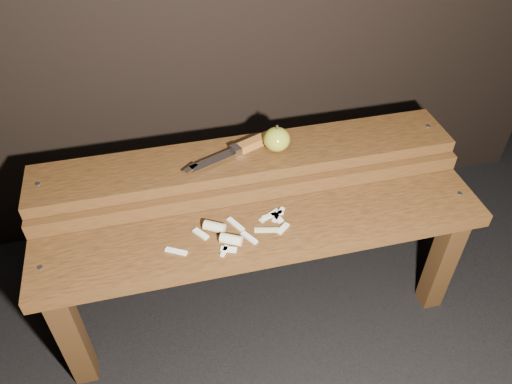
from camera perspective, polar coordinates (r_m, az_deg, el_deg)
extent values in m
plane|color=black|center=(1.65, 0.51, -13.05)|extent=(60.00, 60.00, 0.00)
cube|color=#37200D|center=(1.46, -20.28, -15.25)|extent=(0.06, 0.06, 0.38)
cube|color=#37200D|center=(1.62, 20.46, -7.50)|extent=(0.06, 0.06, 0.38)
cube|color=#482911|center=(1.31, 1.14, -4.75)|extent=(1.20, 0.20, 0.04)
cylinder|color=slate|center=(1.32, -23.43, -7.94)|extent=(0.01, 0.01, 0.00)
cylinder|color=slate|center=(1.51, 22.26, -0.16)|extent=(0.01, 0.01, 0.00)
cube|color=#37200D|center=(1.61, -20.31, -5.62)|extent=(0.06, 0.06, 0.46)
cube|color=#37200D|center=(1.77, 16.14, 0.41)|extent=(0.06, 0.06, 0.46)
cube|color=#482911|center=(1.36, -0.05, -0.18)|extent=(1.20, 0.02, 0.05)
cube|color=#482911|center=(1.42, -1.06, 3.79)|extent=(1.20, 0.18, 0.04)
cylinder|color=slate|center=(1.42, -23.66, 0.83)|extent=(0.01, 0.01, 0.00)
cylinder|color=slate|center=(1.60, 19.07, 7.12)|extent=(0.01, 0.01, 0.00)
ellipsoid|color=olive|center=(1.40, 2.39, 6.04)|extent=(0.08, 0.08, 0.07)
cylinder|color=#382314|center=(1.38, 2.43, 7.39)|extent=(0.01, 0.01, 0.01)
cube|color=brown|center=(1.43, 0.08, 5.76)|extent=(0.12, 0.07, 0.02)
cube|color=silver|center=(1.40, -2.30, 4.75)|extent=(0.03, 0.04, 0.03)
cube|color=silver|center=(1.36, -4.97, 3.60)|extent=(0.13, 0.08, 0.00)
cube|color=silver|center=(1.35, -7.50, 2.71)|extent=(0.04, 0.04, 0.00)
cube|color=beige|center=(1.30, 3.10, -4.16)|extent=(0.04, 0.04, 0.01)
cube|color=beige|center=(1.33, 2.58, -2.59)|extent=(0.05, 0.05, 0.01)
cube|color=beige|center=(1.32, 2.35, -2.86)|extent=(0.03, 0.05, 0.01)
cube|color=beige|center=(1.27, -0.78, -5.23)|extent=(0.04, 0.05, 0.01)
cube|color=beige|center=(1.25, -3.15, -6.56)|extent=(0.04, 0.03, 0.01)
cube|color=beige|center=(1.24, -3.63, -6.74)|extent=(0.03, 0.04, 0.01)
cube|color=beige|center=(1.30, -2.36, -3.70)|extent=(0.04, 0.06, 0.01)
cube|color=beige|center=(1.33, 1.90, -2.65)|extent=(0.06, 0.02, 0.01)
cube|color=beige|center=(1.29, -6.34, -4.77)|extent=(0.04, 0.05, 0.01)
cube|color=beige|center=(1.26, -9.11, -6.70)|extent=(0.05, 0.04, 0.01)
cylinder|color=#C9BB8C|center=(1.29, -4.77, -3.98)|extent=(0.06, 0.05, 0.03)
cylinder|color=#C9BB8C|center=(1.25, -2.86, -5.43)|extent=(0.06, 0.05, 0.03)
cube|color=#BCC988|center=(1.33, 1.53, -2.70)|extent=(0.06, 0.04, 0.00)
cube|color=#BCC988|center=(1.29, 1.26, -4.37)|extent=(0.07, 0.03, 0.00)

